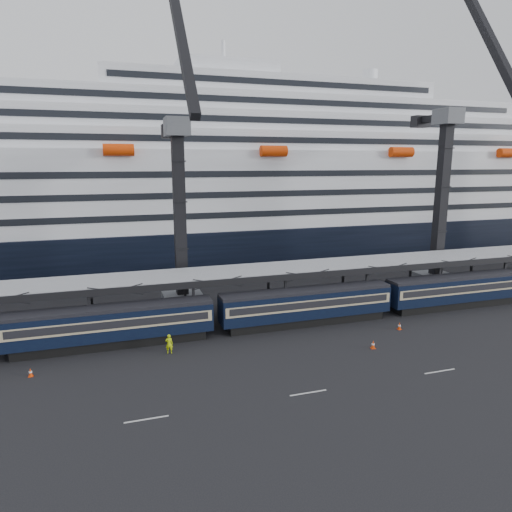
{
  "coord_description": "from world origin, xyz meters",
  "views": [
    {
      "loc": [
        -27.42,
        -33.09,
        17.17
      ],
      "look_at": [
        -13.71,
        10.0,
        7.86
      ],
      "focal_mm": 32.0,
      "sensor_mm": 36.0,
      "label": 1
    }
  ],
  "objects": [
    {
      "name": "traffic_cone_c",
      "position": [
        -4.73,
        1.92,
        0.4
      ],
      "size": [
        0.4,
        0.4,
        0.8
      ],
      "color": "#E43A07",
      "rests_on": "ground"
    },
    {
      "name": "train",
      "position": [
        -4.65,
        10.0,
        2.2
      ],
      "size": [
        133.05,
        3.0,
        4.05
      ],
      "color": "black",
      "rests_on": "ground"
    },
    {
      "name": "worker",
      "position": [
        -23.13,
        6.6,
        0.92
      ],
      "size": [
        0.73,
        0.55,
        1.84
      ],
      "primitive_type": "imported",
      "rotation": [
        0.0,
        0.0,
        2.97
      ],
      "color": "#C1DF0B",
      "rests_on": "ground"
    },
    {
      "name": "ground",
      "position": [
        0.0,
        0.0,
        0.0
      ],
      "size": [
        260.0,
        260.0,
        0.0
      ],
      "primitive_type": "plane",
      "color": "black",
      "rests_on": "ground"
    },
    {
      "name": "traffic_cone_d",
      "position": [
        0.6,
        5.44,
        0.39
      ],
      "size": [
        0.4,
        0.4,
        0.8
      ],
      "color": "#E43A07",
      "rests_on": "ground"
    },
    {
      "name": "canopy",
      "position": [
        0.0,
        14.0,
        5.25
      ],
      "size": [
        130.0,
        6.25,
        5.53
      ],
      "color": "gray",
      "rests_on": "ground"
    },
    {
      "name": "traffic_cone_b",
      "position": [
        -34.52,
        5.38,
        0.37
      ],
      "size": [
        0.37,
        0.37,
        0.74
      ],
      "color": "#E43A07",
      "rests_on": "ground"
    },
    {
      "name": "crane_dark_near",
      "position": [
        -20.0,
        18.59,
        11.93
      ],
      "size": [
        4.5,
        17.75,
        35.08
      ],
      "color": "#4E5156",
      "rests_on": "ground"
    },
    {
      "name": "cruise_ship",
      "position": [
        -1.08,
        45.99,
        12.34
      ],
      "size": [
        214.09,
        28.84,
        34.0
      ],
      "color": "black",
      "rests_on": "ground"
    },
    {
      "name": "crane_dark_mid",
      "position": [
        15.0,
        17.59,
        13.36
      ],
      "size": [
        4.5,
        18.24,
        39.64
      ],
      "color": "#4E5156",
      "rests_on": "ground"
    }
  ]
}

